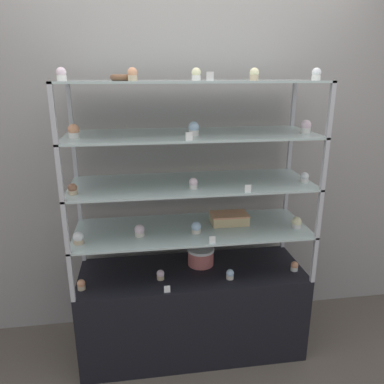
# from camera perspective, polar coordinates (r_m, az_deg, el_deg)

# --- Properties ---
(ground_plane) EXTENTS (20.00, 20.00, 0.00)m
(ground_plane) POSITION_cam_1_polar(r_m,az_deg,el_deg) (2.81, 0.00, -22.25)
(ground_plane) COLOR brown
(back_wall) EXTENTS (8.00, 0.05, 2.60)m
(back_wall) POSITION_cam_1_polar(r_m,az_deg,el_deg) (2.60, -1.30, 6.54)
(back_wall) COLOR gray
(back_wall) RESTS_ON ground_plane
(display_base) EXTENTS (1.44, 0.51, 0.58)m
(display_base) POSITION_cam_1_polar(r_m,az_deg,el_deg) (2.63, 0.00, -17.36)
(display_base) COLOR black
(display_base) RESTS_ON ground_plane
(display_riser_lower) EXTENTS (1.44, 0.51, 0.30)m
(display_riser_lower) POSITION_cam_1_polar(r_m,az_deg,el_deg) (2.35, 0.00, -5.87)
(display_riser_lower) COLOR #B7B7BC
(display_riser_lower) RESTS_ON display_base
(display_riser_middle) EXTENTS (1.44, 0.51, 0.30)m
(display_riser_middle) POSITION_cam_1_polar(r_m,az_deg,el_deg) (2.25, 0.00, 1.04)
(display_riser_middle) COLOR #B7B7BC
(display_riser_middle) RESTS_ON display_riser_lower
(display_riser_upper) EXTENTS (1.44, 0.51, 0.30)m
(display_riser_upper) POSITION_cam_1_polar(r_m,az_deg,el_deg) (2.18, 0.00, 8.48)
(display_riser_upper) COLOR #B7B7BC
(display_riser_upper) RESTS_ON display_riser_middle
(display_riser_top) EXTENTS (1.44, 0.51, 0.30)m
(display_riser_top) POSITION_cam_1_polar(r_m,az_deg,el_deg) (2.16, 0.00, 16.25)
(display_riser_top) COLOR #B7B7BC
(display_riser_top) RESTS_ON display_riser_upper
(layer_cake_centerpiece) EXTENTS (0.18, 0.18, 0.12)m
(layer_cake_centerpiece) POSITION_cam_1_polar(r_m,az_deg,el_deg) (2.52, 1.35, -9.74)
(layer_cake_centerpiece) COLOR #C66660
(layer_cake_centerpiece) RESTS_ON display_base
(sheet_cake_frosted) EXTENTS (0.24, 0.15, 0.07)m
(sheet_cake_frosted) POSITION_cam_1_polar(r_m,az_deg,el_deg) (2.42, 5.67, -4.02)
(sheet_cake_frosted) COLOR #DBBC84
(sheet_cake_frosted) RESTS_ON display_riser_lower
(cupcake_0) EXTENTS (0.05, 0.05, 0.06)m
(cupcake_0) POSITION_cam_1_polar(r_m,az_deg,el_deg) (2.36, -16.52, -13.39)
(cupcake_0) COLOR #CCB28C
(cupcake_0) RESTS_ON display_base
(cupcake_1) EXTENTS (0.05, 0.05, 0.06)m
(cupcake_1) POSITION_cam_1_polar(r_m,az_deg,el_deg) (2.37, -4.83, -12.46)
(cupcake_1) COLOR #CCB28C
(cupcake_1) RESTS_ON display_base
(cupcake_2) EXTENTS (0.05, 0.05, 0.06)m
(cupcake_2) POSITION_cam_1_polar(r_m,az_deg,el_deg) (2.38, 5.81, -12.36)
(cupcake_2) COLOR beige
(cupcake_2) RESTS_ON display_base
(cupcake_3) EXTENTS (0.05, 0.05, 0.06)m
(cupcake_3) POSITION_cam_1_polar(r_m,az_deg,el_deg) (2.54, 15.34, -10.85)
(cupcake_3) COLOR white
(cupcake_3) RESTS_ON display_base
(price_tag_0) EXTENTS (0.04, 0.00, 0.04)m
(price_tag_0) POSITION_cam_1_polar(r_m,az_deg,el_deg) (2.24, -3.81, -14.56)
(price_tag_0) COLOR white
(price_tag_0) RESTS_ON display_base
(cupcake_4) EXTENTS (0.06, 0.06, 0.07)m
(cupcake_4) POSITION_cam_1_polar(r_m,az_deg,el_deg) (2.22, -16.92, -6.74)
(cupcake_4) COLOR #CCB28C
(cupcake_4) RESTS_ON display_riser_lower
(cupcake_5) EXTENTS (0.06, 0.06, 0.07)m
(cupcake_5) POSITION_cam_1_polar(r_m,az_deg,el_deg) (2.24, -8.00, -5.87)
(cupcake_5) COLOR beige
(cupcake_5) RESTS_ON display_riser_lower
(cupcake_6) EXTENTS (0.06, 0.06, 0.07)m
(cupcake_6) POSITION_cam_1_polar(r_m,az_deg,el_deg) (2.27, 0.64, -5.45)
(cupcake_6) COLOR beige
(cupcake_6) RESTS_ON display_riser_lower
(cupcake_7) EXTENTS (0.06, 0.06, 0.07)m
(cupcake_7) POSITION_cam_1_polar(r_m,az_deg,el_deg) (2.43, 15.64, -4.50)
(cupcake_7) COLOR white
(cupcake_7) RESTS_ON display_riser_lower
(price_tag_1) EXTENTS (0.04, 0.00, 0.04)m
(price_tag_1) POSITION_cam_1_polar(r_m,az_deg,el_deg) (2.13, 3.12, -7.30)
(price_tag_1) COLOR white
(price_tag_1) RESTS_ON display_riser_lower
(cupcake_8) EXTENTS (0.05, 0.05, 0.06)m
(cupcake_8) POSITION_cam_1_polar(r_m,az_deg,el_deg) (2.12, -17.74, 0.42)
(cupcake_8) COLOR #CCB28C
(cupcake_8) RESTS_ON display_riser_middle
(cupcake_9) EXTENTS (0.05, 0.05, 0.06)m
(cupcake_9) POSITION_cam_1_polar(r_m,az_deg,el_deg) (2.12, 0.21, 1.32)
(cupcake_9) COLOR white
(cupcake_9) RESTS_ON display_riser_middle
(cupcake_10) EXTENTS (0.05, 0.05, 0.06)m
(cupcake_10) POSITION_cam_1_polar(r_m,az_deg,el_deg) (2.35, 16.77, 2.13)
(cupcake_10) COLOR white
(cupcake_10) RESTS_ON display_riser_middle
(price_tag_2) EXTENTS (0.04, 0.00, 0.04)m
(price_tag_2) POSITION_cam_1_polar(r_m,az_deg,el_deg) (2.08, 8.52, 0.51)
(price_tag_2) COLOR white
(price_tag_2) RESTS_ON display_riser_middle
(cupcake_11) EXTENTS (0.06, 0.06, 0.08)m
(cupcake_11) POSITION_cam_1_polar(r_m,az_deg,el_deg) (2.12, -17.58, 8.82)
(cupcake_11) COLOR white
(cupcake_11) RESTS_ON display_riser_upper
(cupcake_12) EXTENTS (0.06, 0.06, 0.08)m
(cupcake_12) POSITION_cam_1_polar(r_m,az_deg,el_deg) (2.11, 0.17, 9.61)
(cupcake_12) COLOR white
(cupcake_12) RESTS_ON display_riser_upper
(cupcake_13) EXTENTS (0.06, 0.06, 0.08)m
(cupcake_13) POSITION_cam_1_polar(r_m,az_deg,el_deg) (2.29, 16.95, 9.50)
(cupcake_13) COLOR white
(cupcake_13) RESTS_ON display_riser_upper
(price_tag_3) EXTENTS (0.04, 0.00, 0.04)m
(price_tag_3) POSITION_cam_1_polar(r_m,az_deg,el_deg) (1.94, -0.45, 8.47)
(price_tag_3) COLOR white
(price_tag_3) RESTS_ON display_riser_upper
(cupcake_14) EXTENTS (0.05, 0.05, 0.07)m
(cupcake_14) POSITION_cam_1_polar(r_m,az_deg,el_deg) (2.06, -19.29, 16.59)
(cupcake_14) COLOR white
(cupcake_14) RESTS_ON display_riser_top
(cupcake_15) EXTENTS (0.05, 0.05, 0.07)m
(cupcake_15) POSITION_cam_1_polar(r_m,az_deg,el_deg) (2.01, -9.07, 17.31)
(cupcake_15) COLOR #CCB28C
(cupcake_15) RESTS_ON display_riser_top
(cupcake_16) EXTENTS (0.05, 0.05, 0.07)m
(cupcake_16) POSITION_cam_1_polar(r_m,az_deg,el_deg) (2.09, 0.64, 17.52)
(cupcake_16) COLOR white
(cupcake_16) RESTS_ON display_riser_top
(cupcake_17) EXTENTS (0.05, 0.05, 0.07)m
(cupcake_17) POSITION_cam_1_polar(r_m,az_deg,el_deg) (2.15, 9.46, 17.30)
(cupcake_17) COLOR #CCB28C
(cupcake_17) RESTS_ON display_riser_top
(cupcake_18) EXTENTS (0.05, 0.05, 0.07)m
(cupcake_18) POSITION_cam_1_polar(r_m,az_deg,el_deg) (2.23, 18.42, 16.68)
(cupcake_18) COLOR white
(cupcake_18) RESTS_ON display_riser_top
(price_tag_4) EXTENTS (0.04, 0.00, 0.04)m
(price_tag_4) POSITION_cam_1_polar(r_m,az_deg,el_deg) (1.93, 2.77, 17.20)
(price_tag_4) COLOR white
(price_tag_4) RESTS_ON display_riser_top
(donut_glazed) EXTENTS (0.13, 0.13, 0.03)m
(donut_glazed) POSITION_cam_1_polar(r_m,az_deg,el_deg) (2.09, -10.54, 16.80)
(donut_glazed) COLOR brown
(donut_glazed) RESTS_ON display_riser_top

